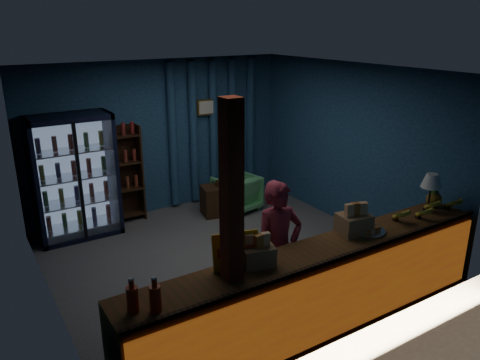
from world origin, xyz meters
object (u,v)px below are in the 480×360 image
(green_chair, at_px, (237,193))
(pastry_tray, at_px, (366,230))
(shopkeeper, at_px, (278,249))
(table_lamp, at_px, (432,182))

(green_chair, relative_size, pastry_tray, 1.65)
(shopkeeper, xyz_separation_m, pastry_tray, (0.89, -0.43, 0.19))
(shopkeeper, distance_m, green_chair, 3.13)
(pastry_tray, bearing_deg, green_chair, 84.31)
(shopkeeper, bearing_deg, table_lamp, -5.86)
(green_chair, bearing_deg, pastry_tray, 73.73)
(shopkeeper, relative_size, table_lamp, 3.22)
(shopkeeper, bearing_deg, green_chair, 73.11)
(shopkeeper, height_order, green_chair, shopkeeper)
(green_chair, xyz_separation_m, pastry_tray, (-0.33, -3.28, 0.66))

